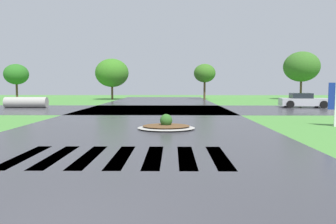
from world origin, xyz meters
The scene contains 7 objects.
asphalt_roadway centered at (0.00, 10.00, 0.00)m, with size 11.66×80.00×0.01m, color #35353A.
asphalt_cross_road centered at (0.00, 22.85, 0.00)m, with size 90.00×10.50×0.01m, color #35353A.
crosswalk_stripes centered at (0.00, 5.02, 0.00)m, with size 5.85×3.09×0.01m.
median_island centered at (1.13, 10.86, 0.14)m, with size 2.58×2.21×0.68m.
car_blue_compact centered at (12.87, 25.42, 0.59)m, with size 4.18×2.34×1.26m.
drainage_pipe_stack centered at (-11.32, 24.83, 0.46)m, with size 3.63×0.92×0.92m.
background_treeline centered at (3.49, 41.02, 3.87)m, with size 42.13×5.11×6.40m.
Camera 1 is at (1.42, -4.10, 1.99)m, focal length 35.91 mm.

